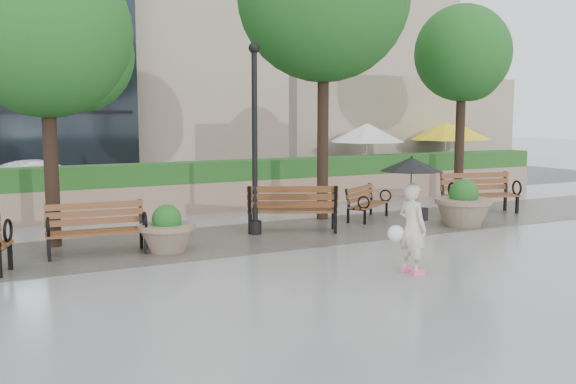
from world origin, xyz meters
name	(u,v)px	position (x,y,z in m)	size (l,w,h in m)	color
ground	(333,265)	(0.00, 0.00, 0.00)	(100.00, 100.00, 0.00)	gray
cobble_strip	(261,236)	(0.00, 3.00, 0.01)	(28.00, 3.20, 0.01)	#383330
hedge_wall	(198,187)	(0.00, 7.00, 0.66)	(24.00, 0.80, 1.35)	#9C7B65
cafe_wall	(410,131)	(9.50, 10.00, 2.00)	(10.00, 0.60, 4.00)	tan
cafe_hedge	(437,177)	(9.00, 7.80, 0.45)	(8.00, 0.50, 0.90)	#1B4717
asphalt_street	(157,195)	(0.00, 11.00, 0.00)	(40.00, 7.00, 0.00)	black
bench_1	(97,240)	(-3.50, 2.74, 0.29)	(1.86, 0.88, 0.97)	brown
bench_2	(292,218)	(0.84, 3.13, 0.32)	(2.12, 1.58, 1.07)	brown
bench_3	(368,210)	(3.31, 3.74, 0.25)	(1.63, 1.37, 0.83)	brown
bench_4	(479,202)	(6.50, 3.20, 0.32)	(2.11, 1.23, 1.07)	brown
planter_left	(167,233)	(-2.25, 2.42, 0.36)	(1.09, 1.09, 0.92)	#7F6B56
planter_right	(463,208)	(4.81, 1.99, 0.43)	(1.33, 1.33, 1.11)	#7F6B56
lamppost	(255,151)	(0.00, 3.26, 1.83)	(0.28, 0.28, 4.15)	black
tree_0	(53,39)	(-3.95, 4.00, 4.09)	(3.41, 3.30, 5.85)	black
tree_1	(327,1)	(2.50, 4.43, 5.37)	(4.23, 4.23, 7.62)	black
tree_2	(464,58)	(8.02, 5.60, 4.31)	(3.05, 2.88, 5.88)	black
patio_umb_white	(367,133)	(6.40, 8.34, 1.99)	(2.50, 2.50, 2.30)	black
patio_umb_yellow_a	(446,132)	(9.91, 8.49, 1.99)	(2.50, 2.50, 2.30)	black
patio_umb_yellow_b	(455,131)	(10.42, 8.55, 1.99)	(2.50, 2.50, 2.30)	black
car_right	(47,182)	(-3.44, 10.40, 0.64)	(1.35, 3.87, 1.27)	silver
pedestrian	(412,203)	(0.87, -1.04, 1.17)	(1.05, 1.05, 1.92)	beige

